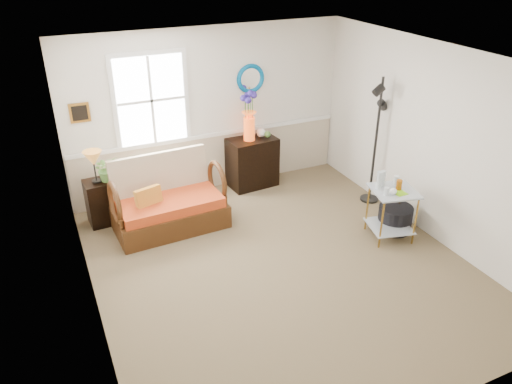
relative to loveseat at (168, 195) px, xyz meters
name	(u,v)px	position (x,y,z in m)	size (l,w,h in m)	color
floor	(280,265)	(1.00, -1.51, -0.51)	(4.50, 5.00, 0.01)	brown
ceiling	(285,60)	(1.00, -1.51, 2.09)	(4.50, 5.00, 0.01)	white
walls	(282,173)	(1.00, -1.51, 0.79)	(4.51, 5.01, 2.60)	silver
wainscot	(212,162)	(1.00, 0.97, -0.06)	(4.46, 0.02, 0.90)	#B7A78E
chair_rail	(211,135)	(1.00, 0.96, 0.41)	(4.46, 0.04, 0.06)	white
window	(151,100)	(0.10, 0.96, 1.09)	(1.14, 0.06, 1.44)	white
picture	(80,113)	(-0.92, 0.97, 1.04)	(0.28, 0.03, 0.28)	#C28330
mirror	(250,79)	(1.70, 0.97, 1.24)	(0.47, 0.47, 0.07)	#0082BC
loveseat	(168,195)	(0.00, 0.00, 0.00)	(1.55, 0.88, 1.01)	#4F2D14
throw_pillow	(149,201)	(-0.29, -0.07, 0.01)	(0.37, 0.09, 0.37)	#BE4706
lamp_stand	(100,202)	(-0.87, 0.52, -0.17)	(0.37, 0.37, 0.66)	black
table_lamp	(94,167)	(-0.88, 0.49, 0.40)	(0.26, 0.26, 0.48)	#B6702A
potted_plant	(107,171)	(-0.72, 0.50, 0.30)	(0.34, 0.37, 0.29)	#517F37
cabinet	(252,162)	(1.63, 0.75, -0.09)	(0.77, 0.50, 0.83)	black
flower_vase	(249,117)	(1.57, 0.72, 0.72)	(0.23, 0.23, 0.79)	#F25116
side_table	(391,214)	(2.70, -1.53, -0.14)	(0.57, 0.57, 0.72)	#B28935
tabletop_items	(391,182)	(2.66, -1.49, 0.34)	(0.40, 0.40, 0.24)	silver
floor_lamp	(376,142)	(3.10, -0.53, 0.48)	(0.29, 0.29, 1.98)	black
ottoman	(395,218)	(2.88, -1.42, -0.32)	(0.48, 0.48, 0.37)	black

